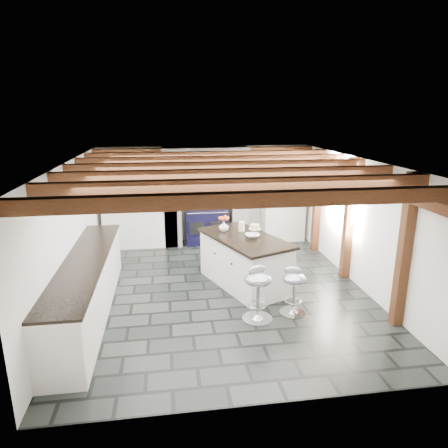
{
  "coord_description": "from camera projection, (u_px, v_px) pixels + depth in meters",
  "views": [
    {
      "loc": [
        -0.92,
        -6.56,
        3.09
      ],
      "look_at": [
        0.1,
        0.4,
        1.1
      ],
      "focal_mm": 32.0,
      "sensor_mm": 36.0,
      "label": 1
    }
  ],
  "objects": [
    {
      "name": "ground",
      "position": [
        222.0,
        289.0,
        7.21
      ],
      "size": [
        6.0,
        6.0,
        0.0
      ],
      "primitive_type": "plane",
      "color": "black",
      "rests_on": "ground"
    },
    {
      "name": "room_shell",
      "position": [
        183.0,
        214.0,
        8.19
      ],
      "size": [
        6.0,
        6.03,
        6.0
      ],
      "color": "white",
      "rests_on": "ground"
    },
    {
      "name": "range_cooker",
      "position": [
        206.0,
        224.0,
        9.63
      ],
      "size": [
        1.0,
        0.63,
        0.99
      ],
      "color": "black",
      "rests_on": "ground"
    },
    {
      "name": "kitchen_island",
      "position": [
        244.0,
        260.0,
        7.27
      ],
      "size": [
        1.6,
        2.09,
        1.23
      ],
      "rotation": [
        0.0,
        0.0,
        0.38
      ],
      "color": "white",
      "rests_on": "ground"
    },
    {
      "name": "bar_stool_near",
      "position": [
        294.0,
        286.0,
        6.2
      ],
      "size": [
        0.48,
        0.48,
        0.77
      ],
      "rotation": [
        0.0,
        0.0,
        -0.36
      ],
      "color": "silver",
      "rests_on": "ground"
    },
    {
      "name": "bar_stool_far",
      "position": [
        258.0,
        288.0,
        6.0
      ],
      "size": [
        0.54,
        0.54,
        0.86
      ],
      "rotation": [
        0.0,
        0.0,
        0.35
      ],
      "color": "silver",
      "rests_on": "ground"
    }
  ]
}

